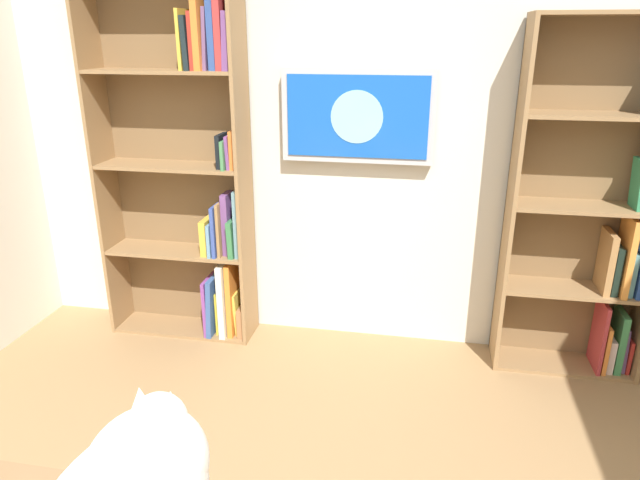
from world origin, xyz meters
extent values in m
cube|color=silver|center=(0.00, -2.23, 1.35)|extent=(4.52, 0.06, 2.70)
cube|color=#937047|center=(-0.80, -2.04, 0.98)|extent=(0.02, 0.28, 1.96)
cube|color=brown|center=(-1.18, -2.17, 0.98)|extent=(0.79, 0.01, 1.96)
cube|color=#937047|center=(-1.18, -2.04, 0.01)|extent=(0.74, 0.27, 0.02)
cube|color=#937047|center=(-1.18, -2.04, 0.49)|extent=(0.74, 0.27, 0.02)
cube|color=#937047|center=(-1.18, -2.04, 0.98)|extent=(0.74, 0.27, 0.02)
cube|color=#937047|center=(-1.18, -2.04, 1.46)|extent=(0.74, 0.27, 0.02)
cube|color=#937047|center=(-1.18, -2.04, 1.95)|extent=(0.74, 0.27, 0.02)
cube|color=#B22923|center=(-1.53, -2.02, 0.12)|extent=(0.02, 0.13, 0.20)
cube|color=#7C5691|center=(-1.50, -2.04, 0.16)|extent=(0.03, 0.15, 0.27)
cube|color=#3B834D|center=(-1.47, -2.04, 0.20)|extent=(0.04, 0.20, 0.36)
cube|color=beige|center=(-1.43, -2.02, 0.12)|extent=(0.03, 0.16, 0.20)
cube|color=orange|center=(-1.39, -2.04, 0.16)|extent=(0.02, 0.23, 0.29)
cube|color=#AD3438|center=(-1.36, -2.03, 0.23)|extent=(0.02, 0.23, 0.42)
cube|color=#27498D|center=(-1.49, -2.04, 0.65)|extent=(0.02, 0.23, 0.30)
cube|color=#609DA1|center=(-1.45, -2.03, 0.63)|extent=(0.03, 0.17, 0.25)
cube|color=orange|center=(-1.42, -2.03, 0.72)|extent=(0.03, 0.23, 0.44)
cube|color=black|center=(-1.37, -2.02, 0.64)|extent=(0.03, 0.16, 0.27)
cube|color=#A47644|center=(-1.33, -2.05, 0.67)|extent=(0.03, 0.22, 0.34)
cube|color=#2C7C52|center=(-1.41, -2.03, 1.12)|extent=(0.04, 0.15, 0.26)
cube|color=#937047|center=(0.73, -2.04, 1.10)|extent=(0.02, 0.28, 2.21)
cube|color=#937047|center=(1.63, -2.04, 1.10)|extent=(0.02, 0.28, 2.21)
cube|color=brown|center=(1.18, -2.17, 1.10)|extent=(0.92, 0.01, 2.21)
cube|color=#937047|center=(1.18, -2.04, 0.01)|extent=(0.88, 0.27, 0.02)
cube|color=#937047|center=(1.18, -2.04, 0.56)|extent=(0.88, 0.27, 0.02)
cube|color=#937047|center=(1.18, -2.04, 1.10)|extent=(0.88, 0.27, 0.02)
cube|color=#937047|center=(1.18, -2.04, 1.65)|extent=(0.88, 0.27, 0.02)
cube|color=#A56F44|center=(0.77, -2.03, 0.12)|extent=(0.04, 0.19, 0.20)
cube|color=#E4C649|center=(0.81, -2.05, 0.16)|extent=(0.03, 0.17, 0.28)
cube|color=orange|center=(0.84, -2.04, 0.27)|extent=(0.03, 0.20, 0.49)
cube|color=silver|center=(0.88, -2.03, 0.26)|extent=(0.04, 0.24, 0.49)
cube|color=yellow|center=(0.92, -2.04, 0.16)|extent=(0.03, 0.17, 0.28)
cube|color=#385893|center=(0.96, -2.02, 0.21)|extent=(0.05, 0.24, 0.39)
cube|color=#80408F|center=(0.99, -2.03, 0.21)|extent=(0.02, 0.23, 0.37)
cube|color=#6996A1|center=(0.76, -2.04, 0.77)|extent=(0.03, 0.19, 0.42)
cube|color=#367745|center=(0.80, -2.05, 0.68)|extent=(0.04, 0.23, 0.23)
cube|color=#754885|center=(0.85, -2.04, 0.76)|extent=(0.04, 0.14, 0.38)
cube|color=#9E7747|center=(0.88, -2.04, 0.73)|extent=(0.02, 0.21, 0.33)
cube|color=#374E9F|center=(0.90, -2.04, 0.73)|extent=(0.02, 0.24, 0.32)
cube|color=#6390B3|center=(0.93, -2.02, 0.67)|extent=(0.02, 0.21, 0.21)
cube|color=gold|center=(0.98, -2.02, 0.68)|extent=(0.04, 0.18, 0.22)
cube|color=orange|center=(0.77, -2.04, 1.22)|extent=(0.03, 0.18, 0.22)
cube|color=#7D4689|center=(0.79, -2.04, 1.21)|extent=(0.03, 0.20, 0.19)
cube|color=#43824E|center=(0.82, -2.03, 1.20)|extent=(0.02, 0.23, 0.17)
cube|color=black|center=(0.85, -2.03, 1.21)|extent=(0.03, 0.16, 0.19)
cube|color=#714281|center=(0.77, -2.03, 1.81)|extent=(0.05, 0.20, 0.31)
cube|color=#BA3433|center=(0.81, -2.03, 1.92)|extent=(0.04, 0.17, 0.51)
cube|color=#2F4D92|center=(0.85, -2.03, 1.86)|extent=(0.04, 0.14, 0.40)
cube|color=slate|center=(0.89, -2.04, 1.82)|extent=(0.03, 0.17, 0.33)
cube|color=orange|center=(0.93, -2.03, 1.87)|extent=(0.04, 0.22, 0.42)
cube|color=#B12D21|center=(0.96, -2.02, 1.81)|extent=(0.02, 0.18, 0.31)
cube|color=black|center=(0.99, -2.03, 1.80)|extent=(0.04, 0.20, 0.29)
cube|color=gold|center=(1.03, -2.05, 1.82)|extent=(0.02, 0.22, 0.32)
cube|color=#B7B7BC|center=(0.07, -2.15, 1.41)|extent=(0.87, 0.06, 0.53)
cube|color=blue|center=(0.07, -2.12, 1.41)|extent=(0.80, 0.01, 0.46)
cylinder|color=#8CCCEA|center=(0.07, -2.11, 1.41)|extent=(0.30, 0.00, 0.30)
ellipsoid|color=white|center=(0.24, 0.17, 0.95)|extent=(0.27, 0.30, 0.24)
sphere|color=white|center=(0.24, 0.10, 1.02)|extent=(0.14, 0.14, 0.14)
cone|color=white|center=(0.20, 0.10, 1.07)|extent=(0.06, 0.06, 0.07)
cone|color=white|center=(0.28, 0.10, 1.07)|extent=(0.06, 0.06, 0.07)
cone|color=beige|center=(0.20, 0.11, 1.06)|extent=(0.03, 0.03, 0.05)
cone|color=beige|center=(0.28, 0.11, 1.06)|extent=(0.03, 0.03, 0.05)
camera|label=1|loc=(-0.32, 1.09, 1.85)|focal=31.82mm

